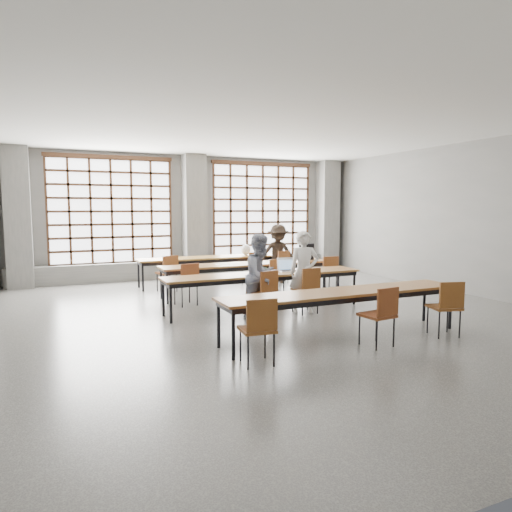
{
  "coord_description": "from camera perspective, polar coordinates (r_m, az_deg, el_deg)",
  "views": [
    {
      "loc": [
        -3.74,
        -7.47,
        1.99
      ],
      "look_at": [
        -0.22,
        0.4,
        1.08
      ],
      "focal_mm": 32.0,
      "sensor_mm": 36.0,
      "label": 1
    }
  ],
  "objects": [
    {
      "name": "ceiling",
      "position": [
        8.49,
        2.54,
        16.26
      ],
      "size": [
        11.0,
        11.0,
        0.0
      ],
      "primitive_type": "plane",
      "rotation": [
        3.14,
        0.0,
        0.0
      ],
      "color": "silver",
      "rests_on": "floor"
    },
    {
      "name": "desk_row_a",
      "position": [
        11.96,
        -5.16,
        -0.37
      ],
      "size": [
        4.0,
        0.7,
        0.73
      ],
      "color": "brown",
      "rests_on": "floor"
    },
    {
      "name": "paper_sheet_c",
      "position": [
        10.5,
        -0.63,
        -0.87
      ],
      "size": [
        0.33,
        0.26,
        0.0
      ],
      "primitive_type": "cube",
      "rotation": [
        0.0,
        0.0,
        0.17
      ],
      "color": "white",
      "rests_on": "desk_row_b"
    },
    {
      "name": "laptop_front",
      "position": [
        9.21,
        3.9,
        -1.47
      ],
      "size": [
        0.39,
        0.34,
        0.26
      ],
      "color": "#B3B2B7",
      "rests_on": "desk_row_c"
    },
    {
      "name": "paper_sheet_b",
      "position": [
        10.31,
        -2.56,
        -1.01
      ],
      "size": [
        0.31,
        0.22,
        0.0
      ],
      "primitive_type": "cube",
      "rotation": [
        0.0,
        0.0,
        0.04
      ],
      "color": "white",
      "rests_on": "desk_row_b"
    },
    {
      "name": "chair_mid_left",
      "position": [
        9.39,
        -8.57,
        -2.96
      ],
      "size": [
        0.5,
        0.5,
        0.88
      ],
      "color": "maroon",
      "rests_on": "floor"
    },
    {
      "name": "chair_front_left",
      "position": [
        8.23,
        1.14,
        -4.15
      ],
      "size": [
        0.51,
        0.52,
        0.88
      ],
      "color": "brown",
      "rests_on": "floor"
    },
    {
      "name": "plastic_bag",
      "position": [
        12.3,
        -1.28,
        0.8
      ],
      "size": [
        0.32,
        0.29,
        0.29
      ],
      "primitive_type": "ellipsoid",
      "rotation": [
        0.0,
        0.0,
        0.37
      ],
      "color": "white",
      "rests_on": "desk_row_a"
    },
    {
      "name": "student_male",
      "position": [
        8.71,
        6.03,
        -2.0
      ],
      "size": [
        0.66,
        0.53,
        1.56
      ],
      "primitive_type": "imported",
      "rotation": [
        0.0,
        0.0,
        -0.32
      ],
      "color": "silver",
      "rests_on": "floor"
    },
    {
      "name": "chair_near_mid",
      "position": [
        6.78,
        15.38,
        -6.57
      ],
      "size": [
        0.47,
        0.47,
        0.88
      ],
      "color": "brown",
      "rests_on": "floor"
    },
    {
      "name": "chair_front_right",
      "position": [
        8.64,
        6.47,
        -3.71
      ],
      "size": [
        0.44,
        0.45,
        0.88
      ],
      "color": "maroon",
      "rests_on": "floor"
    },
    {
      "name": "window_left",
      "position": [
        12.98,
        -17.59,
        5.34
      ],
      "size": [
        3.32,
        0.12,
        3.0
      ],
      "color": "white",
      "rests_on": "wall_back"
    },
    {
      "name": "chair_near_right",
      "position": [
        7.64,
        22.78,
        -5.42
      ],
      "size": [
        0.52,
        0.52,
        0.88
      ],
      "color": "brown",
      "rests_on": "floor"
    },
    {
      "name": "phone",
      "position": [
        8.87,
        2.38,
        -2.11
      ],
      "size": [
        0.14,
        0.1,
        0.01
      ],
      "primitive_type": "cube",
      "rotation": [
        0.0,
        0.0,
        0.33
      ],
      "color": "black",
      "rests_on": "desk_row_c"
    },
    {
      "name": "chair_back_left",
      "position": [
        11.0,
        -10.91,
        -1.69
      ],
      "size": [
        0.51,
        0.51,
        0.88
      ],
      "color": "brown",
      "rests_on": "floor"
    },
    {
      "name": "chair_mid_centre",
      "position": [
        10.09,
        2.38,
        -2.27
      ],
      "size": [
        0.44,
        0.44,
        0.88
      ],
      "color": "brown",
      "rests_on": "floor"
    },
    {
      "name": "floor",
      "position": [
        8.59,
        2.43,
        -7.38
      ],
      "size": [
        11.0,
        11.0,
        0.0
      ],
      "primitive_type": "plane",
      "color": "#4E4E4C",
      "rests_on": "ground"
    },
    {
      "name": "column_mid",
      "position": [
        13.23,
        -7.71,
        4.92
      ],
      "size": [
        0.6,
        0.55,
        3.5
      ],
      "primitive_type": "cube",
      "color": "#5A5A57",
      "rests_on": "floor"
    },
    {
      "name": "paper_sheet_a",
      "position": [
        10.29,
        -4.32,
        -1.02
      ],
      "size": [
        0.31,
        0.23,
        0.0
      ],
      "primitive_type": "cube",
      "rotation": [
        0.0,
        0.0,
        -0.07
      ],
      "color": "white",
      "rests_on": "desk_row_b"
    },
    {
      "name": "student_back",
      "position": [
        12.11,
        2.79,
        0.27
      ],
      "size": [
        1.1,
        0.76,
        1.56
      ],
      "primitive_type": "imported",
      "rotation": [
        0.0,
        0.0,
        -0.19
      ],
      "color": "black",
      "rests_on": "floor"
    },
    {
      "name": "wall_right",
      "position": [
        11.5,
        25.44,
        4.24
      ],
      "size": [
        0.0,
        11.0,
        11.0
      ],
      "primitive_type": "plane",
      "rotation": [
        1.57,
        0.0,
        -1.57
      ],
      "color": "slate",
      "rests_on": "floor"
    },
    {
      "name": "column_right",
      "position": [
        15.13,
        8.92,
        5.03
      ],
      "size": [
        0.6,
        0.55,
        3.5
      ],
      "primitive_type": "cube",
      "color": "#5A5A57",
      "rests_on": "floor"
    },
    {
      "name": "column_left",
      "position": [
        12.72,
        -27.61,
        4.25
      ],
      "size": [
        0.6,
        0.55,
        3.5
      ],
      "primitive_type": "cube",
      "color": "#5A5A57",
      "rests_on": "floor"
    },
    {
      "name": "desk_row_c",
      "position": [
        8.89,
        1.05,
        -2.56
      ],
      "size": [
        4.0,
        0.7,
        0.73
      ],
      "color": "brown",
      "rests_on": "floor"
    },
    {
      "name": "sill_ledge",
      "position": [
        13.42,
        -7.72,
        -1.49
      ],
      "size": [
        9.8,
        0.35,
        0.5
      ],
      "primitive_type": "cube",
      "color": "#5A5A57",
      "rests_on": "floor"
    },
    {
      "name": "chair_near_left",
      "position": [
        5.78,
        0.36,
        -8.54
      ],
      "size": [
        0.46,
        0.47,
        0.88
      ],
      "color": "brown",
      "rests_on": "floor"
    },
    {
      "name": "desk_row_b",
      "position": [
        10.47,
        -1.13,
        -1.26
      ],
      "size": [
        4.0,
        0.7,
        0.73
      ],
      "color": "brown",
      "rests_on": "floor"
    },
    {
      "name": "wall_back",
      "position": [
        13.5,
        -8.05,
        4.94
      ],
      "size": [
        10.0,
        0.0,
        10.0
      ],
      "primitive_type": "plane",
      "rotation": [
        1.57,
        0.0,
        0.0
      ],
      "color": "slate",
      "rests_on": "floor"
    },
    {
      "name": "chair_back_right",
      "position": [
        12.03,
        3.14,
        -0.93
      ],
      "size": [
        0.51,
        0.51,
        0.88
      ],
      "color": "brown",
      "rests_on": "floor"
    },
    {
      "name": "chair_back_mid",
      "position": [
        11.69,
        -0.37,
        -1.13
      ],
      "size": [
        0.49,
        0.49,
        0.88
      ],
      "color": "brown",
      "rests_on": "floor"
    },
    {
      "name": "laptop_back",
      "position": [
        12.55,
        0.57,
        0.53
      ],
      "size": [
        0.42,
        0.38,
        0.26
      ],
      "color": "silver",
      "rests_on": "desk_row_a"
    },
    {
      "name": "green_box",
      "position": [
        8.92,
        0.54,
        -1.81
      ],
      "size": [
        0.26,
        0.12,
        0.09
      ],
      "primitive_type": "cube",
      "rotation": [
        0.0,
        0.0,
        -0.12
      ],
      "color": "green",
      "rests_on": "desk_row_c"
    },
    {
      "name": "red_pouch",
      "position": [
        5.86,
        0.11,
        -8.7
      ],
      "size": [
        0.21,
        0.12,
        0.06
      ],
      "primitive_type": "cube",
      "rotation": [
        0.0,
        0.0,
        -0.23
      ],
      "color": "maroon",
      "rests_on": "chair_near_left"
    },
    {
      "name": "chair_mid_right",
      "position": [
        10.78,
        9.01,
        -1.81
      ],
      "size": [
        0.45,
        0.46,
        0.88
      ],
      "color": "brown",
      "rests_on": "floor"
    },
    {
      "name": "backpack",
      "position": [
        11.21,
        6.32,
        0.55
      ],
      "size": [
        0.36,
        0.26,
        0.4
      ],
      "primitive_type": "cube",
      "rotation": [
        0.0,
        0.0,
        0.21
      ],
      "color": "black",
      "rests_on": "desk_row_b"
    },
    {
      "name": "student_female",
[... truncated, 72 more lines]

